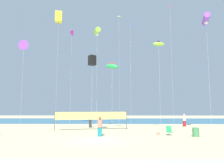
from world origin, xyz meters
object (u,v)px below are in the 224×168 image
object	(u,v)px
beach_handbag	(158,134)
kite_lime_diamond	(119,19)
kite_lime_inflatable	(159,44)
volleyball_net	(92,116)
beachgoer_charcoal_shirt	(90,120)
kite_yellow_box	(59,17)
kite_black_box	(92,60)
kite_violet_tube	(206,19)
trash_barrel	(196,132)
kite_red_diamond	(170,12)
folding_beach_chair	(169,130)
beachgoer_white_shirt	(184,120)
kite_magenta_inflatable	(72,33)
kite_lime_tube	(97,32)
beachgoer_coral_shirt	(100,126)
kite_green_inflatable	(112,66)
kite_blue_diamond	(130,28)
kite_violet_delta	(24,45)

from	to	relation	value
beach_handbag	kite_lime_diamond	bearing A→B (deg)	103.27
kite_lime_inflatable	volleyball_net	bearing A→B (deg)	168.95
beachgoer_charcoal_shirt	kite_yellow_box	bearing A→B (deg)	48.51
kite_black_box	kite_violet_tube	world-z (taller)	kite_violet_tube
trash_barrel	volleyball_net	xyz separation A→B (m)	(-10.33, 5.80, 1.23)
kite_lime_inflatable	kite_violet_tube	xyz separation A→B (m)	(5.35, -0.85, 2.68)
kite_lime_diamond	kite_red_diamond	bearing A→B (deg)	-29.46
trash_barrel	kite_violet_tube	world-z (taller)	kite_violet_tube
folding_beach_chair	beach_handbag	size ratio (longest dim) A/B	2.83
beachgoer_white_shirt	kite_magenta_inflatable	size ratio (longest dim) A/B	0.11
kite_red_diamond	kite_magenta_inflatable	xyz separation A→B (m)	(-16.29, 3.88, -1.93)
kite_lime_tube	kite_magenta_inflatable	bearing A→B (deg)	117.95
beachgoer_white_shirt	beachgoer_coral_shirt	bearing A→B (deg)	153.90
volleyball_net	kite_violet_tube	size ratio (longest dim) A/B	0.65
trash_barrel	kite_lime_diamond	xyz separation A→B (m)	(-6.79, 16.34, 18.20)
beachgoer_white_shirt	beachgoer_coral_shirt	distance (m)	16.00
beach_handbag	kite_magenta_inflatable	size ratio (longest dim) A/B	0.02
kite_green_inflatable	beach_handbag	bearing A→B (deg)	-38.53
kite_yellow_box	kite_violet_tube	distance (m)	20.53
kite_lime_tube	kite_yellow_box	xyz separation A→B (m)	(-6.24, 4.62, 4.03)
beachgoer_coral_shirt	kite_red_diamond	xyz separation A→B (m)	(10.15, 11.72, 16.77)
beachgoer_charcoal_shirt	kite_lime_diamond	size ratio (longest dim) A/B	0.09
kite_red_diamond	kite_green_inflatable	size ratio (longest dim) A/B	2.33
kite_violet_tube	kite_green_inflatable	bearing A→B (deg)	172.04
beachgoer_charcoal_shirt	kite_lime_tube	size ratio (longest dim) A/B	0.14
kite_lime_tube	kite_green_inflatable	size ratio (longest dim) A/B	1.56
kite_lime_diamond	kite_magenta_inflatable	world-z (taller)	kite_lime_diamond
beachgoer_coral_shirt	kite_lime_tube	size ratio (longest dim) A/B	0.15
kite_lime_tube	kite_green_inflatable	distance (m)	5.06
kite_green_inflatable	kite_blue_diamond	bearing A→B (deg)	71.36
kite_black_box	kite_lime_inflatable	distance (m)	8.24
kite_red_diamond	kite_green_inflatable	xyz separation A→B (m)	(-9.06, -6.91, -10.11)
kite_blue_diamond	kite_green_inflatable	xyz separation A→B (m)	(-2.87, -8.50, -8.14)
kite_black_box	kite_green_inflatable	xyz separation A→B (m)	(2.13, 2.55, -0.15)
kite_violet_delta	kite_lime_tube	size ratio (longest dim) A/B	0.95
kite_black_box	folding_beach_chair	bearing A→B (deg)	-9.35
kite_red_diamond	kite_lime_tube	world-z (taller)	kite_red_diamond
folding_beach_chair	kite_magenta_inflatable	xyz separation A→B (m)	(-12.91, 14.63, 15.37)
kite_lime_tube	kite_blue_diamond	distance (m)	9.76
folding_beach_chair	volleyball_net	bearing A→B (deg)	104.52
beachgoer_coral_shirt	kite_violet_tube	distance (m)	17.17
kite_violet_tube	kite_lime_diamond	size ratio (longest dim) A/B	0.68
beachgoer_charcoal_shirt	kite_blue_diamond	distance (m)	16.49
trash_barrel	kite_green_inflatable	xyz separation A→B (m)	(-7.86, 4.91, 7.24)
kite_blue_diamond	kite_green_inflatable	bearing A→B (deg)	-108.64
beachgoer_white_shirt	kite_red_diamond	xyz separation A→B (m)	(-1.40, 0.65, 16.79)
beachgoer_white_shirt	kite_lime_inflatable	xyz separation A→B (m)	(-4.93, -6.93, 9.20)
beachgoer_charcoal_shirt	kite_yellow_box	xyz separation A→B (m)	(-5.11, 1.03, 15.34)
beach_handbag	kite_blue_diamond	xyz separation A→B (m)	(-1.76, 12.19, 15.67)
folding_beach_chair	volleyball_net	world-z (taller)	volleyball_net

